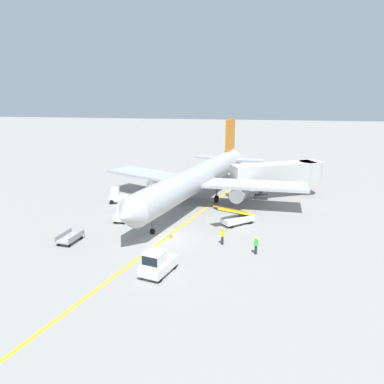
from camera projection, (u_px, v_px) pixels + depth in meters
ground_plane at (169, 238)px, 39.54m from camera, size 300.00×300.00×0.00m
taxi_line_yellow at (187, 222)px, 44.16m from camera, size 20.95×77.36×0.01m
airliner at (197, 178)px, 50.51m from camera, size 27.87×34.83×10.10m
jet_bridge at (283, 172)px, 53.52m from camera, size 12.72×7.80×4.85m
pushback_tug at (157, 263)px, 31.69m from camera, size 2.81×3.98×2.20m
baggage_tug_near_wing at (122, 213)px, 44.50m from camera, size 1.35×2.41×2.10m
baggage_tug_by_cargo_door at (117, 196)px, 51.34m from camera, size 2.61×1.76×2.10m
belt_loader_forward_hold at (237, 218)px, 43.31m from camera, size 4.62×4.19×2.59m
baggage_cart_loaded at (70, 238)px, 38.41m from camera, size 1.91×3.83×0.94m
ground_crew_marshaller at (222, 236)px, 37.76m from camera, size 0.36×0.24×1.70m
ground_crew_wing_walker at (256, 245)px, 35.57m from camera, size 0.36×0.24×1.70m
safety_cone_nose_left at (171, 235)px, 39.71m from camera, size 0.36×0.36×0.44m
safety_cone_nose_right at (233, 197)px, 53.31m from camera, size 0.36×0.36×0.44m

